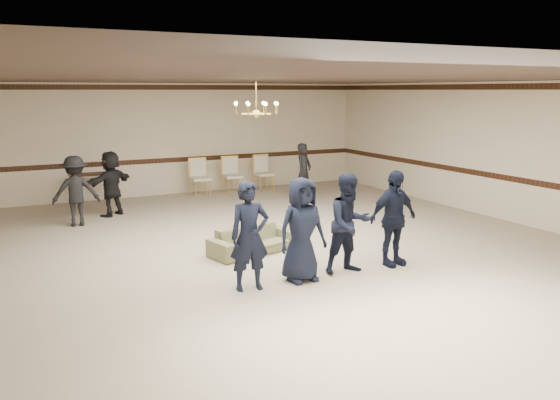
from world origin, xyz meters
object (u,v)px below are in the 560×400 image
Objects in this scene: banquet_chair_right at (264,174)px; boy_a at (250,236)px; boy_b at (302,230)px; banquet_chair_mid at (233,176)px; chandelier at (256,97)px; boy_d at (393,218)px; settee at (253,240)px; boy_c at (349,224)px; adult_left at (76,191)px; console_table at (90,189)px; banquet_chair_left at (200,178)px; adult_mid at (111,183)px; adult_right at (304,172)px.

boy_a is at bearing -116.89° from banquet_chair_right.
banquet_chair_mid is at bearing 73.86° from boy_b.
banquet_chair_right is (2.58, 5.19, -2.34)m from chandelier.
boy_d is 0.99× the size of settee.
boy_a is (-1.23, -2.43, -2.04)m from chandelier.
chandelier is 5.91m from banquet_chair_mid.
chandelier reaches higher than boy_b.
boy_a reaches higher than banquet_chair_mid.
boy_c reaches higher than adult_left.
banquet_chair_mid is 1.00m from banquet_chair_right.
banquet_chair_right is (2.01, 7.61, -0.30)m from boy_c.
boy_a is at bearing -178.91° from boy_c.
boy_a is 1.65× the size of console_table.
chandelier is 0.55× the size of settee.
boy_b reaches higher than banquet_chair_left.
chandelier is 3.18m from boy_b.
adult_mid is 5.12m from adult_right.
boy_d is 1.06× the size of adult_left.
chandelier is at bearing 46.31° from settee.
boy_c is 0.90m from boy_d.
adult_right is (2.39, 5.84, -0.05)m from boy_c.
banquet_chair_mid reaches higher than settee.
chandelier is 0.88× the size of banquet_chair_left.
adult_left is (-4.51, 5.54, -0.05)m from boy_d.
adult_left is 1.00× the size of adult_mid.
chandelier reaches higher than banquet_chair_right.
chandelier is 5.72m from banquet_chair_left.
boy_b is 8.16m from banquet_chair_right.
chandelier is 0.56× the size of boy_b.
banquet_chair_left is 1.00× the size of banquet_chair_right.
chandelier reaches higher than console_table.
boy_b is 1.56× the size of banquet_chair_mid.
chandelier is 0.56× the size of boy_d.
boy_b reaches higher than console_table.
adult_left reaches higher than banquet_chair_right.
boy_a is 8.12m from banquet_chair_mid.
chandelier is 0.60× the size of adult_right.
boy_c is at bearing -2.06° from boy_b.
boy_a is 2.70m from boy_d.
boy_a reaches higher than banquet_chair_left.
boy_b is at bearing 71.90° from adult_mid.
banquet_chair_right is at bearing 3.57° from banquet_chair_left.
boy_b is at bearing -98.83° from banquet_chair_mid.
boy_d is at bearing -62.91° from console_table.
banquet_chair_right is at bearing 70.00° from boy_a.
chandelier is 0.93× the size of console_table.
boy_d reaches higher than banquet_chair_mid.
boy_d reaches higher than adult_right.
banquet_chair_left is 1.06× the size of console_table.
chandelier reaches higher than banquet_chair_mid.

